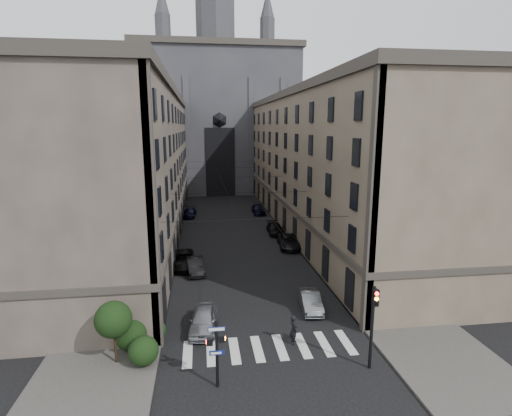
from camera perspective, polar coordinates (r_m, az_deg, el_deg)
name	(u,v)px	position (r m, az deg, el deg)	size (l,w,h in m)	color
ground	(285,398)	(23.58, 4.14, -25.50)	(260.00, 260.00, 0.00)	black
sidewalk_left	(155,232)	(56.54, -14.21, -3.28)	(7.00, 80.00, 0.15)	#383533
sidewalk_right	(304,226)	(58.05, 6.87, -2.62)	(7.00, 80.00, 0.15)	#383533
zebra_crossing	(269,348)	(27.65, 1.85, -19.33)	(11.00, 3.20, 0.01)	beige
building_left	(129,164)	(55.38, -17.72, 5.97)	(13.60, 60.60, 18.85)	#453D35
building_right	(326,162)	(57.35, 9.96, 6.52)	(13.60, 60.60, 18.85)	brown
gothic_tower	(217,110)	(93.49, -5.60, 13.70)	(35.00, 23.00, 58.00)	#2D2D33
pedestrian_signal_left	(217,349)	(23.16, -5.65, -19.36)	(1.02, 0.38, 4.00)	black
traffic_light_right	(373,318)	(25.01, 16.38, -14.81)	(0.34, 0.50, 5.20)	black
shrub_cluster	(130,332)	(26.86, -17.62, -16.52)	(3.90, 4.40, 3.90)	black
tram_wires	(231,179)	(54.61, -3.59, 4.21)	(14.00, 60.00, 0.43)	black
car_left_near	(203,320)	(29.59, -7.52, -15.53)	(1.83, 4.56, 1.55)	gray
car_left_midnear	(195,266)	(40.20, -8.70, -8.16)	(1.55, 4.45, 1.47)	black
car_left_midfar	(182,259)	(42.02, -10.47, -7.24)	(2.66, 5.77, 1.60)	black
car_left_far	(190,213)	(64.65, -9.46, -0.67)	(1.94, 4.77, 1.38)	black
car_right_near	(310,301)	(32.61, 7.76, -13.00)	(1.49, 4.28, 1.41)	slate
car_right_midnear	(290,241)	(47.92, 4.81, -4.77)	(2.55, 5.52, 1.53)	black
car_right_midfar	(275,229)	(53.81, 2.77, -2.99)	(1.98, 4.88, 1.42)	black
car_right_far	(258,209)	(66.04, 0.34, -0.16)	(1.89, 4.71, 1.60)	black
pedestrian	(294,330)	(27.74, 5.38, -16.90)	(0.73, 0.48, 2.01)	black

